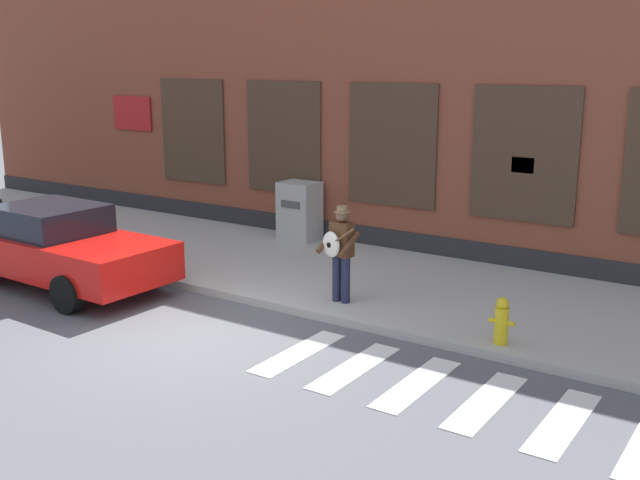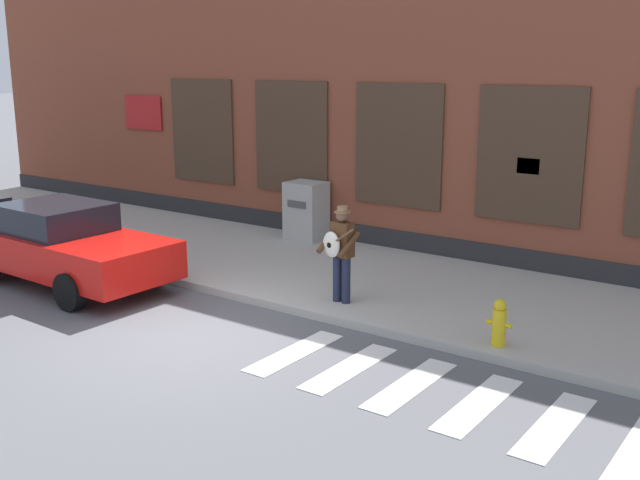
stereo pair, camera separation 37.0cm
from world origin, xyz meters
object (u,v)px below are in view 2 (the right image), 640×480
(red_car, at_px, (64,245))
(utility_box, at_px, (306,211))
(busker, at_px, (340,249))
(fire_hydrant, at_px, (499,323))

(red_car, distance_m, utility_box, 5.46)
(red_car, bearing_deg, utility_box, 70.16)
(red_car, distance_m, busker, 5.38)
(red_car, bearing_deg, fire_hydrant, 10.24)
(red_car, xyz_separation_m, busker, (5.07, 1.77, 0.31))
(red_car, height_order, busker, busker)
(red_car, relative_size, busker, 2.81)
(utility_box, bearing_deg, busker, -46.21)
(busker, height_order, utility_box, busker)
(utility_box, bearing_deg, fire_hydrant, -30.73)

